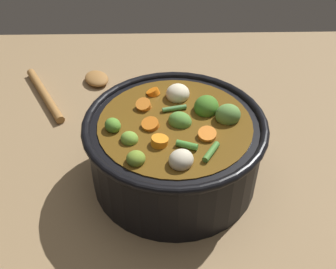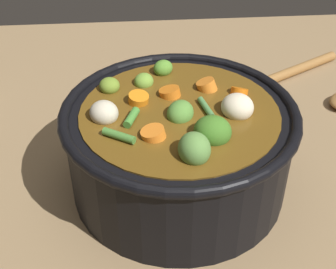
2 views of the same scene
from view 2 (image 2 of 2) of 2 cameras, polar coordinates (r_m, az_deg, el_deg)
ground_plane at (r=0.65m, az=1.25°, el=-5.98°), size 1.10×1.10×0.00m
cooking_pot at (r=0.61m, az=1.33°, el=-1.41°), size 0.30×0.30×0.15m
wooden_spoon at (r=0.89m, az=17.76°, el=5.71°), size 0.20×0.21×0.02m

